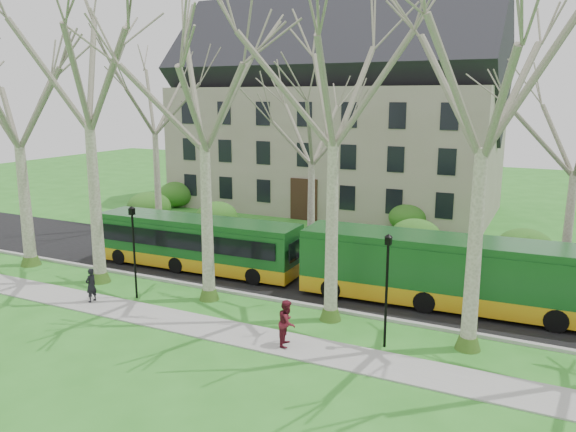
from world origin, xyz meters
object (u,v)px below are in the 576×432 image
object	(u,v)px
bus_lead	(197,243)
pedestrian_a	(91,285)
bus_follow	(445,271)
pedestrian_b	(287,323)

from	to	relation	value
bus_lead	pedestrian_a	bearing A→B (deg)	-104.18
bus_follow	pedestrian_a	distance (m)	16.05
bus_lead	bus_follow	distance (m)	13.19
bus_lead	pedestrian_a	world-z (taller)	bus_lead
bus_lead	bus_follow	size ratio (longest dim) A/B	0.90
bus_follow	pedestrian_a	world-z (taller)	bus_follow
bus_follow	bus_lead	bearing A→B (deg)	178.68
bus_lead	bus_follow	bearing A→B (deg)	-0.22
pedestrian_a	pedestrian_b	distance (m)	10.08
pedestrian_a	pedestrian_b	world-z (taller)	pedestrian_b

